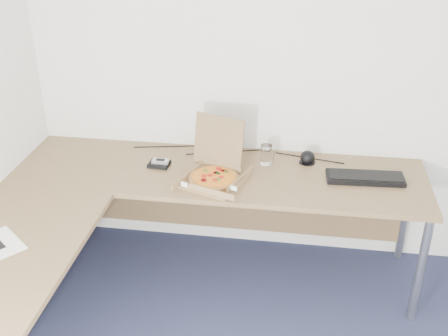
% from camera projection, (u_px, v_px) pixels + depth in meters
% --- Properties ---
extents(room_shell, '(3.50, 3.50, 2.50)m').
position_uv_depth(room_shell, '(302.00, 240.00, 1.83)').
color(room_shell, white).
rests_on(room_shell, ground).
extents(desk, '(2.50, 2.20, 0.73)m').
position_uv_depth(desk, '(149.00, 208.00, 3.05)').
color(desk, olive).
rests_on(desk, ground).
extents(pizza_box, '(0.32, 0.38, 0.33)m').
position_uv_depth(pizza_box, '(214.00, 174.00, 3.25)').
color(pizza_box, '#99764B').
rests_on(pizza_box, desk).
extents(drinking_glass, '(0.07, 0.07, 0.12)m').
position_uv_depth(drinking_glass, '(266.00, 154.00, 3.43)').
color(drinking_glass, silver).
rests_on(drinking_glass, desk).
extents(keyboard, '(0.46, 0.18, 0.03)m').
position_uv_depth(keyboard, '(365.00, 178.00, 3.26)').
color(keyboard, black).
rests_on(keyboard, desk).
extents(wallet, '(0.13, 0.11, 0.02)m').
position_uv_depth(wallet, '(159.00, 164.00, 3.42)').
color(wallet, black).
rests_on(wallet, desk).
extents(phone, '(0.10, 0.05, 0.02)m').
position_uv_depth(phone, '(160.00, 161.00, 3.42)').
color(phone, '#B2B5BA').
rests_on(phone, wallet).
extents(dome_speaker, '(0.10, 0.10, 0.09)m').
position_uv_depth(dome_speaker, '(308.00, 156.00, 3.45)').
color(dome_speaker, black).
rests_on(dome_speaker, desk).
extents(cable_bundle, '(0.66, 0.14, 0.01)m').
position_uv_depth(cable_bundle, '(233.00, 151.00, 3.60)').
color(cable_bundle, black).
rests_on(cable_bundle, desk).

